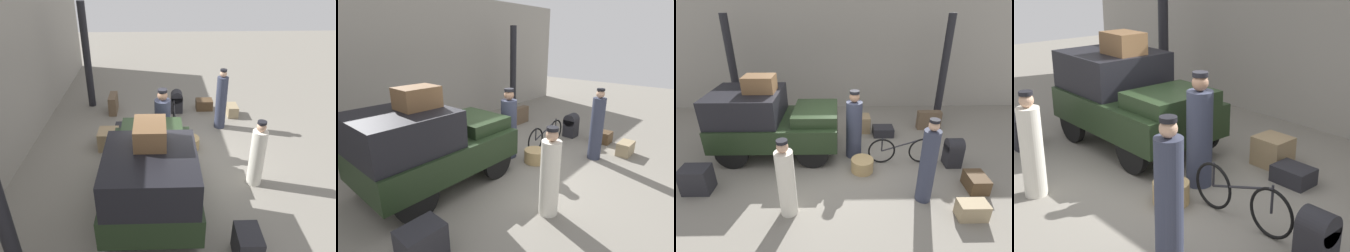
# 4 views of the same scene
# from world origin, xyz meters

# --- Properties ---
(ground_plane) EXTENTS (30.00, 30.00, 0.00)m
(ground_plane) POSITION_xyz_m (0.00, 0.00, 0.00)
(ground_plane) COLOR gray
(station_building_facade) EXTENTS (16.00, 0.15, 4.50)m
(station_building_facade) POSITION_xyz_m (0.00, 4.08, 2.25)
(station_building_facade) COLOR gray
(station_building_facade) RESTS_ON ground
(canopy_pillar_left) EXTENTS (0.25, 0.25, 3.50)m
(canopy_pillar_left) POSITION_xyz_m (-3.39, 2.77, 1.75)
(canopy_pillar_left) COLOR black
(canopy_pillar_left) RESTS_ON ground
(truck) EXTENTS (3.22, 1.81, 1.75)m
(truck) POSITION_xyz_m (-1.76, 0.59, 0.96)
(truck) COLOR black
(truck) RESTS_ON ground
(bicycle) EXTENTS (1.74, 0.04, 0.74)m
(bicycle) POSITION_xyz_m (1.68, -0.05, 0.36)
(bicycle) COLOR black
(bicycle) RESTS_ON ground
(wicker_basket) EXTENTS (0.55, 0.55, 0.33)m
(wicker_basket) POSITION_xyz_m (0.64, -0.40, 0.17)
(wicker_basket) COLOR tan
(wicker_basket) RESTS_ON ground
(porter_with_bicycle) EXTENTS (0.34, 0.34, 1.64)m
(porter_with_bicycle) POSITION_xyz_m (-0.92, -1.79, 0.76)
(porter_with_bicycle) COLOR silver
(porter_with_bicycle) RESTS_ON ground
(porter_lifting_near_truck) EXTENTS (0.33, 0.33, 1.86)m
(porter_lifting_near_truck) POSITION_xyz_m (1.85, -1.45, 0.87)
(porter_lifting_near_truck) COLOR #33384C
(porter_lifting_near_truck) RESTS_ON ground
(porter_carrying_trunk) EXTENTS (0.41, 0.41, 1.84)m
(porter_carrying_trunk) POSITION_xyz_m (0.46, 0.33, 0.84)
(porter_carrying_trunk) COLOR #33384C
(porter_carrying_trunk) RESTS_ON ground
(trunk_umber_medium) EXTENTS (0.62, 0.47, 0.28)m
(trunk_umber_medium) POSITION_xyz_m (1.45, 1.50, 0.14)
(trunk_umber_medium) COLOR #232328
(trunk_umber_medium) RESTS_ON ground
(trunk_wicker_pale) EXTENTS (0.59, 0.54, 0.52)m
(trunk_wicker_pale) POSITION_xyz_m (0.76, 1.83, 0.26)
(trunk_wicker_pale) COLOR #937A56
(trunk_wicker_pale) RESTS_ON ground
(suitcase_tan_flat) EXTENTS (0.61, 0.44, 0.60)m
(suitcase_tan_flat) POSITION_xyz_m (-3.04, -1.10, 0.30)
(suitcase_tan_flat) COLOR #232328
(suitcase_tan_flat) RESTS_ON ground
(trunk_barrel_dark) EXTENTS (0.39, 0.38, 0.76)m
(trunk_barrel_dark) POSITION_xyz_m (2.96, -0.18, 0.40)
(trunk_barrel_dark) COLOR #232328
(trunk_barrel_dark) RESTS_ON ground
(trunk_on_truck_roof) EXTENTS (0.76, 0.58, 0.41)m
(trunk_on_truck_roof) POSITION_xyz_m (-1.91, 0.59, 1.96)
(trunk_on_truck_roof) COLOR brown
(trunk_on_truck_roof) RESTS_ON truck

